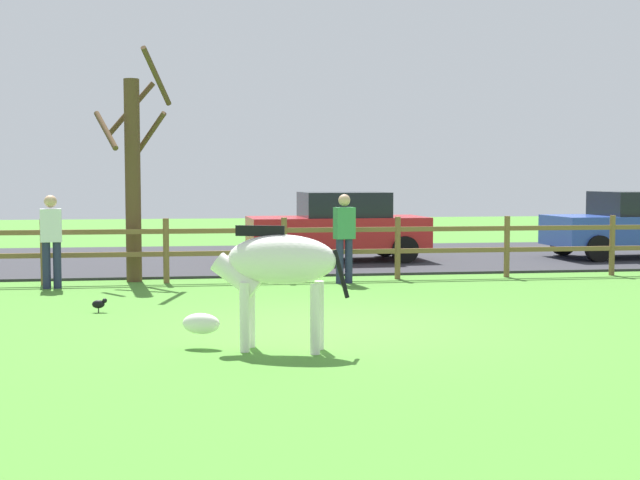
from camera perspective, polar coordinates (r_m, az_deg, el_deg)
The scene contains 10 objects.
ground_plane at distance 11.55m, azimuth 0.65°, elevation -5.61°, with size 60.00×60.00×0.00m, color #47842D.
parking_asphalt at distance 20.71m, azimuth -3.40°, elevation -1.21°, with size 28.00×7.40×0.05m, color #2D2D33.
paddock_fence at distance 16.38m, azimuth -2.36°, elevation -0.30°, with size 21.96×0.11×1.20m.
bare_tree at distance 16.63m, azimuth -12.10°, elevation 4.42°, with size 1.45×1.38×4.28m.
zebra at distance 9.81m, azimuth -2.99°, elevation -1.89°, with size 1.88×0.87×1.41m.
crow_on_grass at distance 13.02m, azimuth -14.22°, elevation -4.06°, with size 0.21×0.10×0.20m.
parked_car_red at distance 19.81m, azimuth 1.23°, elevation 0.93°, with size 4.08×2.03×1.56m.
parked_car_blue at distance 21.91m, azimuth 19.85°, elevation 0.99°, with size 4.08×2.05×1.56m.
visitor_left_of_tree at distance 15.95m, azimuth -17.15°, elevation 0.19°, with size 0.38×0.26×1.64m.
visitor_right_of_tree at distance 16.00m, azimuth 1.60°, elevation 0.38°, with size 0.40×0.30×1.64m.
Camera 1 is at (-1.79, -11.24, 1.96)m, focal length 49.00 mm.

